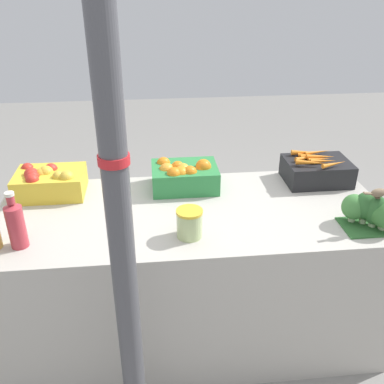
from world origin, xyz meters
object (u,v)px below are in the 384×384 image
Objects in this scene: apple_crate at (49,181)px; juice_bottle_ruby at (16,224)px; orange_crate at (184,175)px; carrot_crate at (316,170)px; sparrow_bird at (379,192)px; broccoli_pile at (374,211)px; support_pole at (115,172)px; pickle_jar at (189,223)px.

juice_bottle_ruby is at bearing -94.95° from apple_crate.
carrot_crate is (0.74, 0.01, -0.01)m from orange_crate.
carrot_crate is 1.35× the size of juice_bottle_ruby.
orange_crate is 0.89m from juice_bottle_ruby.
sparrow_bird is (0.82, -0.51, 0.11)m from orange_crate.
broccoli_pile reaches higher than apple_crate.
sparrow_bird is at bearing 18.58° from support_pole.
apple_crate is 0.71m from orange_crate.
apple_crate is 2.65× the size of pickle_jar.
pickle_jar is 0.84m from sparrow_bird.
juice_bottle_ruby is at bearing -147.70° from orange_crate.
support_pole is 7.48× the size of carrot_crate.
pickle_jar is at bearing 56.56° from support_pole.
broccoli_pile is at bearing 19.38° from support_pole.
broccoli_pile is at bearing -80.87° from carrot_crate.
juice_bottle_ruby reaches higher than apple_crate.
orange_crate is at bearing 32.30° from juice_bottle_ruby.
support_pole reaches higher than sparrow_bird.
sparrow_bird is (0.08, -0.52, 0.12)m from carrot_crate.
support_pole is 1.20m from sparrow_bird.
broccoli_pile is (0.08, -0.50, 0.02)m from carrot_crate.
orange_crate is (0.71, -0.00, 0.00)m from apple_crate.
support_pole is 10.90× the size of broccoli_pile.
support_pole is 1.02m from orange_crate.
support_pole reaches higher than carrot_crate.
support_pole is at bearing -107.95° from orange_crate.
apple_crate is 1.46× the size of broccoli_pile.
apple_crate is 1.61m from sparrow_bird.
support_pole is 7.48× the size of orange_crate.
support_pole reaches higher than juice_bottle_ruby.
orange_crate is 2.65× the size of pickle_jar.
broccoli_pile is (1.53, -0.49, 0.01)m from apple_crate.
pickle_jar is at bearing 179.02° from broccoli_pile.
apple_crate is 0.48m from juice_bottle_ruby.
pickle_jar is (0.73, -0.00, -0.04)m from juice_bottle_ruby.
orange_crate is 0.74m from carrot_crate.
sparrow_bird is (1.57, -0.03, 0.08)m from juice_bottle_ruby.
juice_bottle_ruby is at bearing 179.99° from pickle_jar.
carrot_crate is 0.50m from broccoli_pile.
support_pole reaches higher than broccoli_pile.
juice_bottle_ruby reaches higher than broccoli_pile.
carrot_crate is at bearing 99.13° from broccoli_pile.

